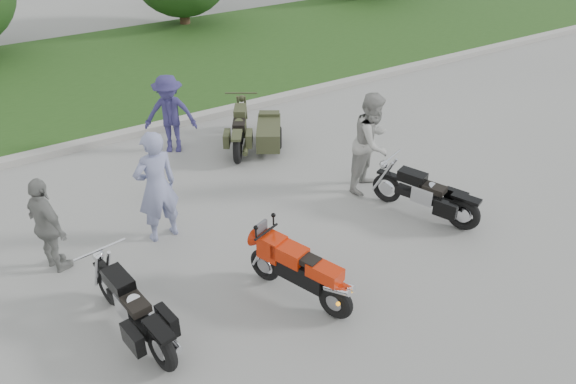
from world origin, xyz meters
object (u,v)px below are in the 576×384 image
person_denim (170,114)px  person_back (48,226)px  person_stripe (156,187)px  person_grey (372,142)px  cruiser_left (135,312)px  cruiser_right (429,197)px  cruiser_sidecar (257,132)px  sportbike_red (301,271)px

person_denim → person_back: size_ratio=1.06×
person_stripe → person_grey: (3.98, -0.53, -0.02)m
cruiser_left → person_back: person_back is taller
person_grey → cruiser_right: bearing=-105.6°
person_stripe → person_back: (-1.71, 0.07, -0.18)m
cruiser_right → person_denim: bearing=99.6°
cruiser_sidecar → person_stripe: size_ratio=0.99×
person_stripe → person_back: bearing=-7.8°
person_stripe → sportbike_red: bearing=110.1°
cruiser_sidecar → cruiser_right: bearing=-39.7°
sportbike_red → cruiser_sidecar: (1.71, 4.50, -0.14)m
cruiser_right → person_back: size_ratio=1.21×
person_stripe → person_grey: bearing=166.9°
person_stripe → person_denim: bearing=-120.1°
sportbike_red → person_stripe: 2.80m
cruiser_right → person_back: person_back is taller
person_denim → person_back: (-3.01, -2.77, -0.05)m
cruiser_right → person_grey: (-0.27, 1.33, 0.56)m
cruiser_right → person_back: (-5.96, 1.92, 0.40)m
cruiser_sidecar → cruiser_left: bearing=-103.9°
sportbike_red → person_denim: (0.11, 5.33, 0.34)m
sportbike_red → cruiser_sidecar: bearing=48.4°
cruiser_left → cruiser_sidecar: size_ratio=1.11×
person_back → cruiser_left: bearing=177.9°
cruiser_left → cruiser_right: 5.33m
person_denim → person_stripe: bearing=-84.5°
cruiser_left → person_back: 2.18m
person_stripe → person_back: person_stripe is taller
cruiser_left → cruiser_right: (5.33, 0.13, -0.02)m
cruiser_sidecar → person_denim: 1.86m
cruiser_right → person_denim: person_denim is taller
cruiser_left → person_denim: (2.38, 4.83, 0.43)m
cruiser_left → person_denim: size_ratio=1.27×
person_grey → person_denim: size_ratio=1.13×
sportbike_red → person_stripe: (-1.20, 2.49, 0.47)m
sportbike_red → cruiser_right: (3.06, 0.63, -0.11)m
cruiser_sidecar → person_back: size_ratio=1.21×
sportbike_red → person_back: size_ratio=1.10×
person_denim → person_back: 4.09m
cruiser_right → cruiser_sidecar: (-1.35, 3.87, -0.03)m
sportbike_red → person_grey: person_grey is taller
cruiser_right → cruiser_sidecar: bearing=86.7°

